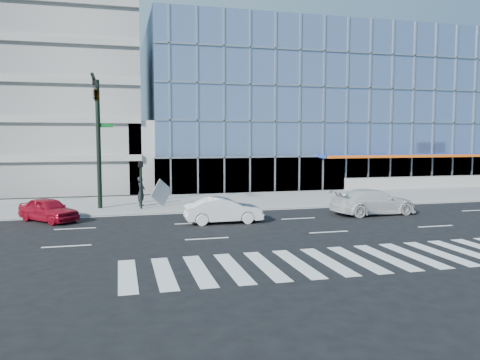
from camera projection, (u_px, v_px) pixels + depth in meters
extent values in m
plane|color=black|center=(298.00, 219.00, 26.52)|extent=(160.00, 160.00, 0.00)
cube|color=gray|center=(258.00, 200.00, 34.23)|extent=(120.00, 8.00, 0.15)
cube|color=#6881AE|center=(329.00, 113.00, 54.43)|extent=(42.00, 26.00, 15.00)
cube|color=gray|center=(10.00, 83.00, 45.72)|extent=(24.00, 24.00, 20.00)
cube|color=gray|center=(162.00, 156.00, 42.11)|extent=(6.00, 8.00, 6.00)
cube|color=gray|center=(1.00, 31.00, 84.42)|extent=(14.00, 14.00, 48.00)
cylinder|color=black|center=(99.00, 145.00, 29.19)|extent=(0.28, 0.28, 8.00)
cylinder|color=black|center=(95.00, 81.00, 26.18)|extent=(0.18, 5.60, 0.18)
imported|color=black|center=(94.00, 89.00, 24.88)|extent=(0.18, 0.22, 1.10)
imported|color=black|center=(96.00, 93.00, 27.00)|extent=(0.48, 2.24, 0.90)
cube|color=#0C591E|center=(106.00, 125.00, 29.20)|extent=(0.90, 0.05, 0.25)
cylinder|color=black|center=(141.00, 185.00, 29.07)|extent=(0.12, 0.12, 3.00)
cube|color=black|center=(141.00, 164.00, 28.81)|extent=(0.30, 0.25, 0.35)
imported|color=silver|center=(373.00, 202.00, 27.93)|extent=(5.34, 2.41, 1.52)
imported|color=silver|center=(223.00, 210.00, 25.10)|extent=(4.20, 1.52, 1.37)
imported|color=maroon|center=(48.00, 210.00, 25.53)|extent=(3.73, 3.86, 1.31)
imported|color=black|center=(141.00, 191.00, 30.30)|extent=(0.69, 0.82, 1.92)
cube|color=#A8A8A8|center=(161.00, 193.00, 29.97)|extent=(1.49, 1.15, 1.82)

